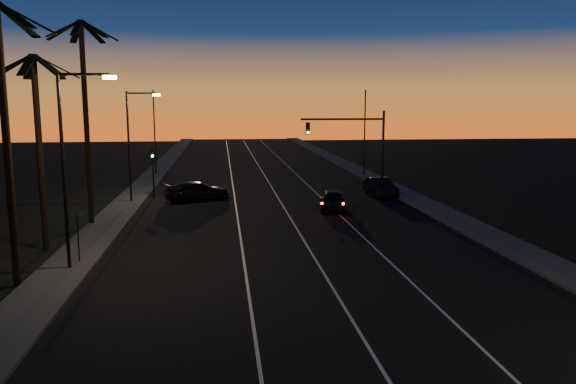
{
  "coord_description": "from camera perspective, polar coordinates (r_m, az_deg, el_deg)",
  "views": [
    {
      "loc": [
        -3.97,
        -5.84,
        7.6
      ],
      "look_at": [
        -0.46,
        23.84,
        2.86
      ],
      "focal_mm": 35.0,
      "sensor_mm": 36.0,
      "label": 1
    }
  ],
  "objects": [
    {
      "name": "street_sign",
      "position": [
        28.33,
        -20.58,
        -3.69
      ],
      "size": [
        0.7,
        0.06,
        2.6
      ],
      "color": "black",
      "rests_on": "ground"
    },
    {
      "name": "road",
      "position": [
        36.85,
        -0.42,
        -2.88
      ],
      "size": [
        20.0,
        170.0,
        0.01
      ],
      "primitive_type": "cube",
      "color": "black",
      "rests_on": "ground"
    },
    {
      "name": "palm_near",
      "position": [
        25.36,
        -26.85,
        6.86
      ],
      "size": [
        4.25,
        4.16,
        11.53
      ],
      "color": "black",
      "rests_on": "ground"
    },
    {
      "name": "cross_car",
      "position": [
        44.67,
        -9.2,
        0.09
      ],
      "size": [
        5.62,
        3.91,
        1.51
      ],
      "color": "black",
      "rests_on": "road"
    },
    {
      "name": "streetlight_left_near",
      "position": [
        26.8,
        -21.31,
        3.52
      ],
      "size": [
        2.55,
        0.26,
        9.0
      ],
      "color": "black",
      "rests_on": "ground"
    },
    {
      "name": "far_pole_right",
      "position": [
        59.83,
        7.79,
        5.95
      ],
      "size": [
        0.14,
        0.14,
        9.0
      ],
      "primitive_type": "cylinder",
      "color": "black",
      "rests_on": "ground"
    },
    {
      "name": "lane_stripe_left",
      "position": [
        36.65,
        -5.09,
        -2.97
      ],
      "size": [
        0.12,
        160.0,
        0.01
      ],
      "primitive_type": "cube",
      "color": "silver",
      "rests_on": "road"
    },
    {
      "name": "palm_far",
      "position": [
        36.77,
        -19.91,
        8.5
      ],
      "size": [
        4.25,
        4.16,
        12.53
      ],
      "color": "black",
      "rests_on": "ground"
    },
    {
      "name": "signal_post",
      "position": [
        46.4,
        -13.58,
        2.93
      ],
      "size": [
        0.28,
        0.37,
        4.2
      ],
      "color": "black",
      "rests_on": "ground"
    },
    {
      "name": "streetlight_left_far",
      "position": [
        44.43,
        -15.51,
        5.41
      ],
      "size": [
        2.55,
        0.26,
        8.5
      ],
      "color": "black",
      "rests_on": "ground"
    },
    {
      "name": "palm_mid",
      "position": [
        31.26,
        -24.04,
        5.76
      ],
      "size": [
        4.25,
        4.16,
        10.03
      ],
      "color": "black",
      "rests_on": "ground"
    },
    {
      "name": "right_car",
      "position": [
        46.92,
        9.37,
        0.5
      ],
      "size": [
        1.97,
        4.67,
        1.5
      ],
      "color": "black",
      "rests_on": "road"
    },
    {
      "name": "lane_stripe_mid",
      "position": [
        36.91,
        0.35,
        -2.85
      ],
      "size": [
        0.12,
        160.0,
        0.01
      ],
      "primitive_type": "cube",
      "color": "silver",
      "rests_on": "road"
    },
    {
      "name": "lane_stripe_right",
      "position": [
        37.49,
        5.67,
        -2.7
      ],
      "size": [
        0.12,
        160.0,
        0.01
      ],
      "primitive_type": "cube",
      "color": "silver",
      "rests_on": "road"
    },
    {
      "name": "lead_car",
      "position": [
        40.22,
        4.57,
        -0.87
      ],
      "size": [
        2.53,
        4.88,
        1.42
      ],
      "color": "black",
      "rests_on": "road"
    },
    {
      "name": "far_pole_left",
      "position": [
        61.32,
        -13.4,
        5.87
      ],
      "size": [
        0.14,
        0.14,
        9.0
      ],
      "primitive_type": "cylinder",
      "color": "black",
      "rests_on": "ground"
    },
    {
      "name": "signal_mast",
      "position": [
        47.25,
        6.89,
        5.52
      ],
      "size": [
        7.1,
        0.41,
        7.0
      ],
      "color": "black",
      "rests_on": "ground"
    },
    {
      "name": "sidewalk_right",
      "position": [
        39.64,
        15.9,
        -2.28
      ],
      "size": [
        2.4,
        170.0,
        0.16
      ],
      "primitive_type": "cube",
      "color": "#3D3D3A",
      "rests_on": "ground"
    },
    {
      "name": "sidewalk_left",
      "position": [
        37.33,
        -17.8,
        -3.05
      ],
      "size": [
        2.4,
        170.0,
        0.16
      ],
      "primitive_type": "cube",
      "color": "#3D3D3A",
      "rests_on": "ground"
    }
  ]
}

